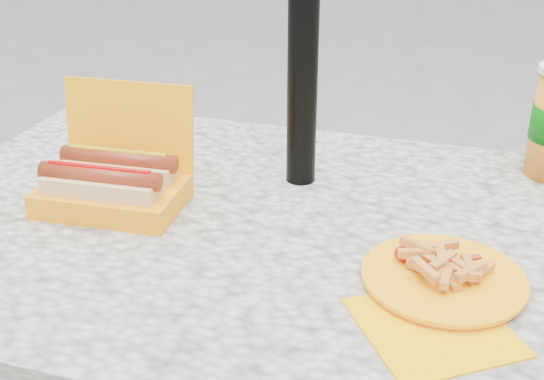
% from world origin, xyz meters
% --- Properties ---
extents(picnic_table, '(1.20, 0.80, 0.75)m').
position_xyz_m(picnic_table, '(0.00, 0.00, 0.64)').
color(picnic_table, beige).
rests_on(picnic_table, ground).
extents(hotdog_box, '(0.23, 0.18, 0.18)m').
position_xyz_m(hotdog_box, '(-0.26, -0.02, 0.79)').
color(hotdog_box, '#FFA308').
rests_on(hotdog_box, picnic_table).
extents(fries_plate, '(0.23, 0.32, 0.04)m').
position_xyz_m(fries_plate, '(0.26, -0.10, 0.76)').
color(fries_plate, '#FFB600').
rests_on(fries_plate, picnic_table).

